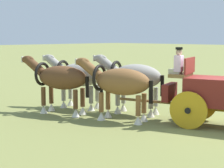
{
  "coord_description": "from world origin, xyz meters",
  "views": [
    {
      "loc": [
        -5.67,
        11.19,
        3.05
      ],
      "look_at": [
        4.14,
        1.13,
        1.2
      ],
      "focal_mm": 58.45,
      "sensor_mm": 36.0,
      "label": 1
    }
  ],
  "objects_px": {
    "draft_horse_rear_off": "(134,78)",
    "draft_horse_lead_near": "(60,79)",
    "show_wagon": "(220,93)",
    "draft_horse_rear_near": "(119,83)",
    "draft_horse_lead_off": "(77,76)"
  },
  "relations": [
    {
      "from": "draft_horse_rear_off",
      "to": "draft_horse_lead_near",
      "type": "xyz_separation_m",
      "value": [
        2.11,
        2.01,
        -0.04
      ]
    },
    {
      "from": "show_wagon",
      "to": "draft_horse_rear_off",
      "type": "bearing_deg",
      "value": 6.38
    },
    {
      "from": "draft_horse_rear_near",
      "to": "draft_horse_lead_near",
      "type": "xyz_separation_m",
      "value": [
        2.49,
        0.77,
        0.01
      ]
    },
    {
      "from": "draft_horse_rear_off",
      "to": "draft_horse_lead_near",
      "type": "relative_size",
      "value": 0.96
    },
    {
      "from": "draft_horse_rear_off",
      "to": "draft_horse_lead_off",
      "type": "distance_m",
      "value": 2.6
    },
    {
      "from": "show_wagon",
      "to": "draft_horse_lead_off",
      "type": "relative_size",
      "value": 1.87
    },
    {
      "from": "draft_horse_rear_off",
      "to": "draft_horse_lead_off",
      "type": "relative_size",
      "value": 1.01
    },
    {
      "from": "draft_horse_rear_near",
      "to": "draft_horse_lead_near",
      "type": "height_order",
      "value": "draft_horse_lead_near"
    },
    {
      "from": "show_wagon",
      "to": "draft_horse_lead_off",
      "type": "xyz_separation_m",
      "value": [
        5.95,
        1.16,
        0.23
      ]
    },
    {
      "from": "draft_horse_rear_near",
      "to": "draft_horse_lead_off",
      "type": "bearing_deg",
      "value": -9.36
    },
    {
      "from": "draft_horse_rear_off",
      "to": "draft_horse_lead_off",
      "type": "height_order",
      "value": "draft_horse_rear_off"
    },
    {
      "from": "draft_horse_rear_off",
      "to": "draft_horse_lead_off",
      "type": "xyz_separation_m",
      "value": [
        2.48,
        0.77,
        -0.05
      ]
    },
    {
      "from": "draft_horse_rear_near",
      "to": "draft_horse_lead_off",
      "type": "xyz_separation_m",
      "value": [
        2.87,
        -0.47,
        0.0
      ]
    },
    {
      "from": "draft_horse_lead_off",
      "to": "draft_horse_rear_off",
      "type": "bearing_deg",
      "value": -162.79
    },
    {
      "from": "draft_horse_rear_near",
      "to": "show_wagon",
      "type": "bearing_deg",
      "value": -152.16
    }
  ]
}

